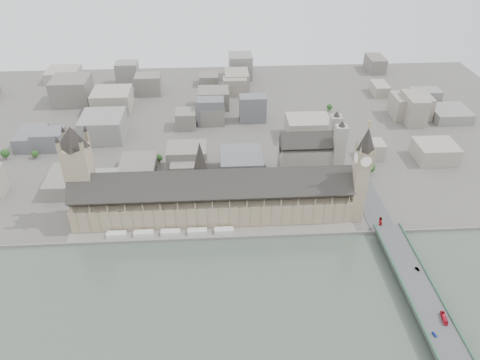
{
  "coord_description": "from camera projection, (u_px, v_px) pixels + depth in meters",
  "views": [
    {
      "loc": [
        4.76,
        -348.08,
        283.84
      ],
      "look_at": [
        27.95,
        41.99,
        27.95
      ],
      "focal_mm": 35.0,
      "sensor_mm": 36.0,
      "label": 1
    }
  ],
  "objects": [
    {
      "name": "car_blue",
      "position": [
        435.0,
        335.0,
        330.75
      ],
      "size": [
        2.92,
        4.87,
        1.55
      ],
      "primitive_type": "imported",
      "rotation": [
        0.0,
        0.0,
        0.25
      ],
      "color": "#1B39B0",
      "rests_on": "westminster_bridge"
    },
    {
      "name": "ground",
      "position": [
        213.0,
        229.0,
        445.95
      ],
      "size": [
        900.0,
        900.0,
        0.0
      ],
      "primitive_type": "plane",
      "color": "#595651",
      "rests_on": "ground"
    },
    {
      "name": "park_trees",
      "position": [
        203.0,
        188.0,
        491.45
      ],
      "size": [
        110.0,
        30.0,
        15.0
      ],
      "primitive_type": null,
      "color": "#1D4017",
      "rests_on": "ground"
    },
    {
      "name": "terrace_tents",
      "position": [
        170.0,
        232.0,
        435.92
      ],
      "size": [
        118.0,
        7.0,
        4.0
      ],
      "color": "silver",
      "rests_on": "river_terrace"
    },
    {
      "name": "westminster_bridge",
      "position": [
        415.0,
        286.0,
        378.11
      ],
      "size": [
        25.0,
        325.0,
        10.25
      ],
      "primitive_type": "cube",
      "color": "#474749",
      "rests_on": "ground"
    },
    {
      "name": "westminster_abbey",
      "position": [
        312.0,
        154.0,
        517.05
      ],
      "size": [
        68.0,
        36.0,
        64.0
      ],
      "color": "#A4A094",
      "rests_on": "ground"
    },
    {
      "name": "city_skyline_inland",
      "position": [
        211.0,
        105.0,
        640.14
      ],
      "size": [
        720.0,
        360.0,
        38.0
      ],
      "primitive_type": null,
      "color": "gray",
      "rests_on": "ground"
    },
    {
      "name": "palace_of_westminster",
      "position": [
        212.0,
        198.0,
        449.96
      ],
      "size": [
        265.0,
        40.73,
        55.44
      ],
      "color": "#9E896B",
      "rests_on": "ground"
    },
    {
      "name": "bridge_parapets",
      "position": [
        439.0,
        325.0,
        337.82
      ],
      "size": [
        25.0,
        235.0,
        1.15
      ],
      "primitive_type": null,
      "color": "#30573E",
      "rests_on": "westminster_bridge"
    },
    {
      "name": "victoria_tower",
      "position": [
        79.0,
        170.0,
        431.36
      ],
      "size": [
        30.0,
        30.0,
        100.0
      ],
      "color": "#9E896B",
      "rests_on": "ground"
    },
    {
      "name": "central_tower",
      "position": [
        200.0,
        164.0,
        435.43
      ],
      "size": [
        13.0,
        13.0,
        48.0
      ],
      "color": "gray",
      "rests_on": "ground"
    },
    {
      "name": "red_bus_north",
      "position": [
        381.0,
        221.0,
        437.79
      ],
      "size": [
        5.36,
        10.32,
        2.81
      ],
      "primitive_type": "imported",
      "rotation": [
        0.0,
        0.0,
        -0.31
      ],
      "color": "#B21415",
      "rests_on": "westminster_bridge"
    },
    {
      "name": "red_bus_south",
      "position": [
        444.0,
        318.0,
        341.99
      ],
      "size": [
        4.66,
        12.12,
        3.29
      ],
      "primitive_type": "imported",
      "rotation": [
        0.0,
        0.0,
        -0.16
      ],
      "color": "red",
      "rests_on": "westminster_bridge"
    },
    {
      "name": "car_silver",
      "position": [
        417.0,
        269.0,
        385.79
      ],
      "size": [
        3.15,
        4.72,
        1.47
      ],
      "primitive_type": "imported",
      "rotation": [
        0.0,
        0.0,
        0.39
      ],
      "color": "gray",
      "rests_on": "westminster_bridge"
    },
    {
      "name": "river_terrace",
      "position": [
        213.0,
        234.0,
        439.13
      ],
      "size": [
        270.0,
        15.0,
        2.0
      ],
      "primitive_type": "cube",
      "color": "slate",
      "rests_on": "ground"
    },
    {
      "name": "embankment_wall",
      "position": [
        214.0,
        238.0,
        432.6
      ],
      "size": [
        600.0,
        1.5,
        3.0
      ],
      "primitive_type": "cube",
      "color": "slate",
      "rests_on": "ground"
    },
    {
      "name": "elizabeth_tower",
      "position": [
        362.0,
        169.0,
        427.65
      ],
      "size": [
        17.0,
        17.0,
        107.5
      ],
      "color": "#9E896B",
      "rests_on": "ground"
    }
  ]
}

